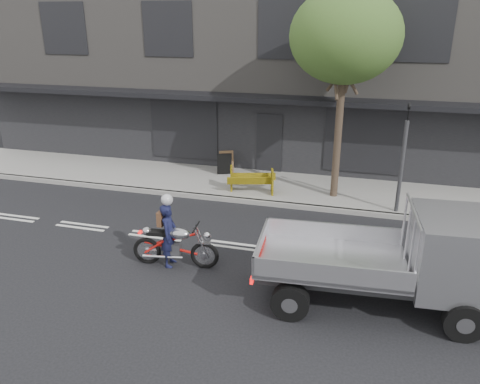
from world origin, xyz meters
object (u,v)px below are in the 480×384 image
street_tree (345,36)px  rider (169,235)px  traffic_light_pole (402,165)px  construction_barrier (250,182)px  flatbed_ute (434,255)px  motorcycle (175,244)px  sandwich_board (224,164)px

street_tree → rider: street_tree is taller
rider → street_tree: bearing=-38.7°
street_tree → traffic_light_pole: size_ratio=1.93×
street_tree → construction_barrier: 5.49m
traffic_light_pole → flatbed_ute: 5.14m
motorcycle → sandwich_board: size_ratio=2.52×
street_tree → rider: size_ratio=4.17×
traffic_light_pole → motorcycle: size_ratio=1.60×
traffic_light_pole → flatbed_ute: traffic_light_pole is taller
rider → construction_barrier: size_ratio=1.04×
street_tree → traffic_light_pole: bearing=-23.0°
flatbed_ute → street_tree: bearing=108.3°
flatbed_ute → sandwich_board: size_ratio=5.79×
street_tree → flatbed_ute: bearing=-67.7°
street_tree → rider: (-3.55, -5.61, -4.47)m
traffic_light_pole → sandwich_board: traffic_light_pole is taller
traffic_light_pole → motorcycle: 7.27m
traffic_light_pole → flatbed_ute: size_ratio=0.70×
traffic_light_pole → flatbed_ute: bearing=-85.1°
motorcycle → sandwich_board: 6.79m
construction_barrier → motorcycle: bearing=-97.0°
traffic_light_pole → construction_barrier: size_ratio=2.25×
motorcycle → construction_barrier: size_ratio=1.41×
flatbed_ute → sandwich_board: 9.76m
street_tree → flatbed_ute: size_ratio=1.34×
construction_barrier → sandwich_board: bearing=130.0°
street_tree → motorcycle: street_tree is taller
motorcycle → construction_barrier: bearing=76.6°
street_tree → sandwich_board: street_tree is taller
traffic_light_pole → rider: 7.36m
construction_barrier → sandwich_board: construction_barrier is taller
motorcycle → sandwich_board: motorcycle is taller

